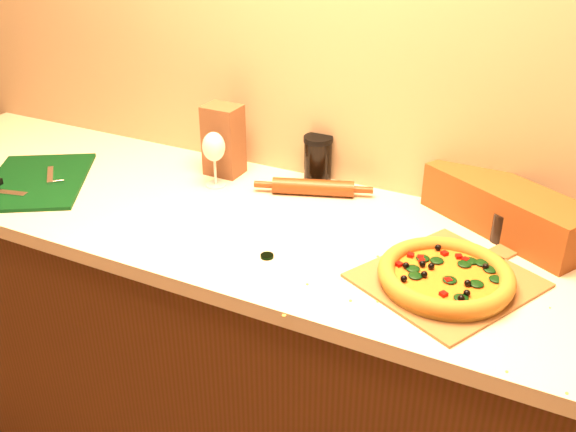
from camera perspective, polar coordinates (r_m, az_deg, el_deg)
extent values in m
plane|color=#9E8460|center=(1.79, 5.71, 16.21)|extent=(4.00, 0.00, 4.00)
cube|color=#47290F|center=(1.94, 0.75, -13.34)|extent=(2.80, 0.65, 0.86)
cube|color=beige|center=(1.68, 0.84, -1.72)|extent=(2.84, 0.68, 0.04)
cube|color=brown|center=(1.50, 13.92, -5.56)|extent=(0.45, 0.46, 0.01)
cube|color=brown|center=(1.66, 19.10, -2.76)|extent=(0.11, 0.15, 0.01)
cylinder|color=gold|center=(1.48, 13.78, -5.61)|extent=(0.29, 0.29, 0.01)
cylinder|color=orange|center=(1.47, 13.82, -5.26)|extent=(0.24, 0.24, 0.01)
torus|color=#90581A|center=(1.47, 13.85, -5.05)|extent=(0.30, 0.30, 0.04)
ellipsoid|color=black|center=(1.48, 15.77, -4.90)|extent=(0.03, 0.03, 0.01)
sphere|color=black|center=(1.46, 12.34, -4.92)|extent=(0.02, 0.02, 0.02)
cube|color=#890704|center=(1.43, 14.10, -6.05)|extent=(0.02, 0.02, 0.01)
cube|color=black|center=(2.06, -21.40, 2.91)|extent=(0.44, 0.48, 0.01)
cube|color=silver|center=(2.06, -20.37, 3.41)|extent=(0.10, 0.10, 0.01)
cylinder|color=silver|center=(2.02, -19.93, 2.93)|extent=(0.04, 0.04, 0.01)
cube|color=silver|center=(2.01, -24.11, 1.98)|extent=(0.16, 0.06, 0.00)
cylinder|color=black|center=(1.54, -1.88, -3.58)|extent=(0.04, 0.04, 0.01)
cylinder|color=black|center=(1.68, 18.54, -0.93)|extent=(0.06, 0.06, 0.08)
sphere|color=silver|center=(1.66, 18.81, 0.65)|extent=(0.03, 0.03, 0.03)
cylinder|color=#57240E|center=(1.84, 2.25, 2.57)|extent=(0.24, 0.12, 0.05)
cylinder|color=#57240E|center=(1.83, 6.73, 2.32)|extent=(0.06, 0.04, 0.02)
cylinder|color=#57240E|center=(1.86, -2.19, 2.81)|extent=(0.06, 0.04, 0.02)
cube|color=brown|center=(1.73, 18.77, 0.66)|extent=(0.46, 0.35, 0.12)
cylinder|color=silver|center=(1.92, -6.42, 2.79)|extent=(0.06, 0.06, 0.00)
cylinder|color=silver|center=(1.90, -6.49, 3.86)|extent=(0.01, 0.01, 0.07)
ellipsoid|color=silver|center=(1.87, -6.62, 6.13)|extent=(0.07, 0.07, 0.09)
cube|color=brown|center=(1.96, -5.75, 6.72)|extent=(0.11, 0.09, 0.22)
cylinder|color=black|center=(1.92, 2.66, 4.91)|extent=(0.08, 0.08, 0.12)
cylinder|color=black|center=(1.89, 2.71, 6.85)|extent=(0.09, 0.09, 0.02)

